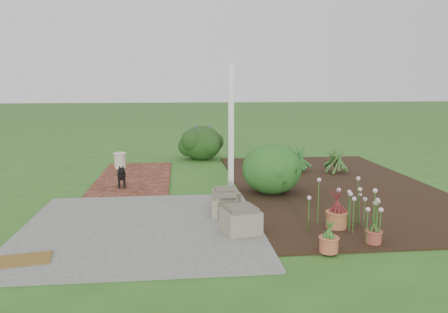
{
  "coord_description": "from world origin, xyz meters",
  "views": [
    {
      "loc": [
        -0.68,
        -8.05,
        2.14
      ],
      "look_at": [
        0.2,
        0.4,
        0.7
      ],
      "focal_mm": 35.0,
      "sensor_mm": 36.0,
      "label": 1
    }
  ],
  "objects": [
    {
      "name": "pink_flower_patch",
      "position": [
        1.61,
        -2.35,
        0.39
      ],
      "size": [
        1.25,
        1.25,
        0.72
      ],
      "primitive_type": null,
      "rotation": [
        0.0,
        0.0,
        0.13
      ],
      "color": "#113D0F",
      "rests_on": "garden_bed"
    },
    {
      "name": "cream_ceramic_urn",
      "position": [
        -2.15,
        2.83,
        0.23
      ],
      "size": [
        0.37,
        0.37,
        0.38
      ],
      "primitive_type": "cylinder",
      "rotation": [
        0.0,
        0.0,
        -0.4
      ],
      "color": "beige",
      "rests_on": "brick_path"
    },
    {
      "name": "veranda_post",
      "position": [
        0.3,
        0.1,
        1.25
      ],
      "size": [
        0.1,
        0.1,
        2.5
      ],
      "primitive_type": "cube",
      "color": "white",
      "rests_on": "ground"
    },
    {
      "name": "stone_trough_mid",
      "position": [
        0.03,
        -1.3,
        0.18
      ],
      "size": [
        0.44,
        0.44,
        0.28
      ],
      "primitive_type": "cube",
      "rotation": [
        0.0,
        0.0,
        -0.05
      ],
      "color": "gray",
      "rests_on": "concrete_patio"
    },
    {
      "name": "stone_trough_near",
      "position": [
        0.17,
        -2.15,
        0.2
      ],
      "size": [
        0.59,
        0.59,
        0.32
      ],
      "primitive_type": "cube",
      "rotation": [
        0.0,
        0.0,
        0.24
      ],
      "color": "slate",
      "rests_on": "concrete_patio"
    },
    {
      "name": "black_dog",
      "position": [
        -1.85,
        0.76,
        0.3
      ],
      "size": [
        0.2,
        0.51,
        0.44
      ],
      "rotation": [
        0.0,
        0.0,
        0.14
      ],
      "color": "black",
      "rests_on": "brick_path"
    },
    {
      "name": "agapanthus_clump_front",
      "position": [
        2.15,
        2.03,
        0.43
      ],
      "size": [
        1.1,
        1.1,
        0.8
      ],
      "primitive_type": null,
      "rotation": [
        0.0,
        0.0,
        0.26
      ],
      "color": "#123E17",
      "rests_on": "garden_bed"
    },
    {
      "name": "garden_bed",
      "position": [
        2.5,
        0.5,
        0.01
      ],
      "size": [
        4.0,
        7.0,
        0.03
      ],
      "primitive_type": "cube",
      "color": "black",
      "rests_on": "ground"
    },
    {
      "name": "evergreen_shrub",
      "position": [
        1.1,
        0.1,
        0.52
      ],
      "size": [
        1.52,
        1.52,
        0.98
      ],
      "primitive_type": "ellipsoid",
      "rotation": [
        0.0,
        0.0,
        -0.43
      ],
      "color": "#0F3911",
      "rests_on": "garden_bed"
    },
    {
      "name": "terracotta_pot_bronze",
      "position": [
        1.61,
        -2.08,
        0.15
      ],
      "size": [
        0.33,
        0.33,
        0.24
      ],
      "primitive_type": "cylinder",
      "rotation": [
        0.0,
        0.0,
        0.11
      ],
      "color": "#A66238",
      "rests_on": "garden_bed"
    },
    {
      "name": "coir_doormat",
      "position": [
        -2.55,
        -2.88,
        0.05
      ],
      "size": [
        0.66,
        0.49,
        0.02
      ],
      "primitive_type": "cube",
      "rotation": [
        0.0,
        0.0,
        0.18
      ],
      "color": "brown",
      "rests_on": "concrete_patio"
    },
    {
      "name": "purple_flowering_bush",
      "position": [
        -0.05,
        4.15,
        0.49
      ],
      "size": [
        1.37,
        1.37,
        0.98
      ],
      "primitive_type": "ellipsoid",
      "rotation": [
        0.0,
        0.0,
        -0.22
      ],
      "color": "black",
      "rests_on": "ground"
    },
    {
      "name": "ground",
      "position": [
        0.0,
        0.0,
        0.0
      ],
      "size": [
        80.0,
        80.0,
        0.0
      ],
      "primitive_type": "plane",
      "color": "#35631F",
      "rests_on": "ground"
    },
    {
      "name": "concrete_patio",
      "position": [
        -1.25,
        -1.75,
        0.02
      ],
      "size": [
        3.5,
        3.5,
        0.04
      ],
      "primitive_type": "cube",
      "color": "#5F5F5C",
      "rests_on": "ground"
    },
    {
      "name": "brick_path",
      "position": [
        -1.7,
        1.75,
        0.02
      ],
      "size": [
        1.6,
        3.5,
        0.04
      ],
      "primitive_type": "cube",
      "color": "#5B2E1C",
      "rests_on": "ground"
    },
    {
      "name": "agapanthus_clump_back",
      "position": [
        3.0,
        1.75,
        0.42
      ],
      "size": [
        1.09,
        1.09,
        0.77
      ],
      "primitive_type": null,
      "rotation": [
        0.0,
        0.0,
        -0.32
      ],
      "color": "#123C19",
      "rests_on": "garden_bed"
    },
    {
      "name": "terracotta_pot_small_right",
      "position": [
        1.18,
        -2.98,
        0.13
      ],
      "size": [
        0.24,
        0.24,
        0.2
      ],
      "primitive_type": "cylinder",
      "rotation": [
        0.0,
        0.0,
        0.03
      ],
      "color": "#B75B3E",
      "rests_on": "garden_bed"
    },
    {
      "name": "terracotta_pot_small_left",
      "position": [
        1.88,
        -2.74,
        0.12
      ],
      "size": [
        0.27,
        0.27,
        0.17
      ],
      "primitive_type": "cylinder",
      "rotation": [
        0.0,
        0.0,
        0.42
      ],
      "color": "#9A4234",
      "rests_on": "garden_bed"
    },
    {
      "name": "stone_trough_far",
      "position": [
        0.1,
        -0.88,
        0.18
      ],
      "size": [
        0.46,
        0.46,
        0.29
      ],
      "primitive_type": "cube",
      "rotation": [
        0.0,
        0.0,
        0.07
      ],
      "color": "gray",
      "rests_on": "concrete_patio"
    }
  ]
}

